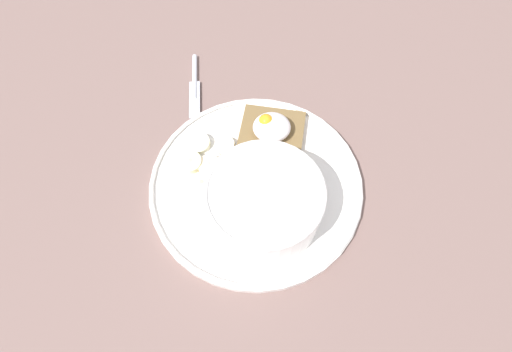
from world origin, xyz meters
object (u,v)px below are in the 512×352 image
(banana_slice_front, at_px, (209,166))
(knife, at_px, (195,85))
(oatmeal_bowl, at_px, (264,203))
(banana_slice_back, at_px, (191,162))
(banana_slice_inner, at_px, (199,143))
(toast_slice, at_px, (271,135))
(banana_slice_left, at_px, (202,186))
(banana_slice_right, at_px, (225,146))
(poached_egg, at_px, (271,127))

(banana_slice_front, xyz_separation_m, knife, (-0.03, 0.15, -0.01))
(oatmeal_bowl, xyz_separation_m, banana_slice_back, (-0.10, 0.07, -0.02))
(banana_slice_inner, bearing_deg, toast_slice, 5.71)
(banana_slice_inner, bearing_deg, banana_slice_left, -85.13)
(banana_slice_right, distance_m, knife, 0.13)
(banana_slice_inner, bearing_deg, poached_egg, 6.09)
(toast_slice, bearing_deg, banana_slice_right, -165.99)
(toast_slice, relative_size, banana_slice_right, 2.80)
(oatmeal_bowl, bearing_deg, toast_slice, 82.66)
(banana_slice_front, height_order, banana_slice_inner, banana_slice_inner)
(oatmeal_bowl, bearing_deg, banana_slice_back, 142.18)
(banana_slice_back, height_order, banana_slice_right, banana_slice_back)
(toast_slice, height_order, banana_slice_right, same)
(oatmeal_bowl, relative_size, banana_slice_front, 4.69)
(banana_slice_front, bearing_deg, banana_slice_inner, 111.64)
(banana_slice_right, bearing_deg, banana_slice_inner, 170.40)
(knife, bearing_deg, banana_slice_back, -88.77)
(banana_slice_front, height_order, banana_slice_left, banana_slice_front)
(banana_slice_back, bearing_deg, poached_egg, 21.27)
(banana_slice_front, relative_size, knife, 0.24)
(toast_slice, distance_m, banana_slice_inner, 0.10)
(banana_slice_front, bearing_deg, banana_slice_right, 55.29)
(banana_slice_right, relative_size, knife, 0.29)
(oatmeal_bowl, height_order, banana_slice_back, oatmeal_bowl)
(banana_slice_inner, height_order, knife, banana_slice_inner)
(oatmeal_bowl, height_order, toast_slice, oatmeal_bowl)
(banana_slice_inner, xyz_separation_m, knife, (-0.01, 0.12, -0.01))
(oatmeal_bowl, bearing_deg, poached_egg, 83.13)
(banana_slice_left, xyz_separation_m, knife, (-0.02, 0.18, -0.01))
(banana_slice_left, height_order, knife, banana_slice_left)
(toast_slice, distance_m, banana_slice_right, 0.07)
(banana_slice_front, relative_size, banana_slice_right, 0.82)
(banana_slice_left, relative_size, banana_slice_right, 0.92)
(banana_slice_left, xyz_separation_m, banana_slice_right, (0.03, 0.06, 0.00))
(banana_slice_left, bearing_deg, banana_slice_front, 73.28)
(banana_slice_back, relative_size, banana_slice_inner, 0.97)
(toast_slice, distance_m, banana_slice_left, 0.12)
(poached_egg, height_order, banana_slice_right, poached_egg)
(banana_slice_back, xyz_separation_m, banana_slice_right, (0.05, 0.03, -0.00))
(banana_slice_right, bearing_deg, banana_slice_front, -124.71)
(banana_slice_front, distance_m, banana_slice_right, 0.04)
(toast_slice, relative_size, knife, 0.82)
(toast_slice, relative_size, banana_slice_front, 3.41)
(oatmeal_bowl, relative_size, banana_slice_back, 3.42)
(poached_egg, bearing_deg, banana_slice_front, -150.82)
(banana_slice_front, bearing_deg, banana_slice_left, -106.72)
(toast_slice, height_order, banana_slice_back, banana_slice_back)
(banana_slice_front, height_order, banana_slice_right, banana_slice_right)
(toast_slice, bearing_deg, banana_slice_back, -159.15)
(oatmeal_bowl, xyz_separation_m, banana_slice_left, (-0.08, 0.04, -0.03))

